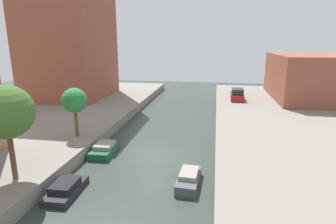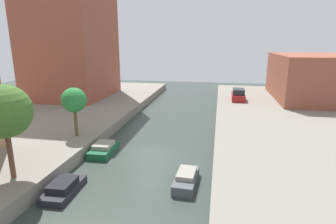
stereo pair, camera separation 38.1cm
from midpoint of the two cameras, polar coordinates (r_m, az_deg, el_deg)
name	(u,v)px [view 2 (the right image)]	position (r m, az deg, el deg)	size (l,w,h in m)	color
ground_plane	(152,155)	(22.96, -2.90, -8.80)	(84.00, 84.00, 0.00)	#333D38
apartment_tower_far	(68,7)	(43.48, -19.56, 19.56)	(10.00, 11.90, 25.05)	brown
low_block_right	(312,77)	(44.38, 27.70, 6.37)	(10.00, 15.01, 6.18)	brown
street_tree_1	(4,112)	(18.33, -30.07, 0.03)	(3.12, 3.12, 5.69)	brown
street_tree_2	(74,101)	(24.75, -18.30, 2.25)	(2.11, 2.11, 4.24)	brown
parked_car	(238,95)	(40.16, 14.46, 3.37)	(1.83, 4.30, 1.59)	maroon
moored_boat_left_2	(64,188)	(18.58, -20.07, -14.46)	(1.64, 3.34, 0.84)	#232328
moored_boat_left_3	(104,149)	(23.64, -12.61, -7.43)	(1.70, 3.30, 0.91)	#195638
moored_boat_right_2	(186,179)	(18.44, 4.38, -13.56)	(1.46, 3.35, 0.94)	#4C5156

